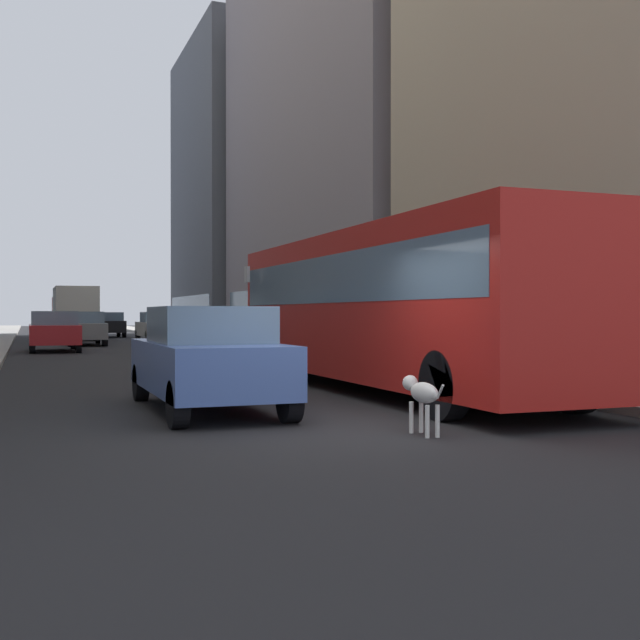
{
  "coord_description": "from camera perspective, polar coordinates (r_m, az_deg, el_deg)",
  "views": [
    {
      "loc": [
        -3.83,
        -9.48,
        1.51
      ],
      "look_at": [
        1.12,
        3.7,
        1.4
      ],
      "focal_mm": 43.91,
      "sensor_mm": 36.0,
      "label": 1
    }
  ],
  "objects": [
    {
      "name": "car_grey_wagon",
      "position": [
        39.47,
        -16.76,
        -0.57
      ],
      "size": [
        1.75,
        4.78,
        1.62
      ],
      "color": "slate",
      "rests_on": "ground"
    },
    {
      "name": "pedestrian_in_coat",
      "position": [
        19.82,
        8.2,
        -1.0
      ],
      "size": [
        0.34,
        0.34,
        1.69
      ],
      "color": "#1E1E2D",
      "rests_on": "sidewalk_right"
    },
    {
      "name": "transit_bus",
      "position": [
        15.33,
        5.03,
        1.45
      ],
      "size": [
        2.78,
        11.53,
        3.05
      ],
      "color": "red",
      "rests_on": "ground"
    },
    {
      "name": "car_white_van",
      "position": [
        43.25,
        -11.77,
        -0.47
      ],
      "size": [
        1.78,
        4.71,
        1.62
      ],
      "color": "silver",
      "rests_on": "ground"
    },
    {
      "name": "building_right_mid",
      "position": [
        40.81,
        3.0,
        15.97
      ],
      "size": [
        8.57,
        21.73,
        24.89
      ],
      "color": "slate",
      "rests_on": "ground"
    },
    {
      "name": "car_yellow_taxi",
      "position": [
        37.81,
        -10.49,
        -0.6
      ],
      "size": [
        1.93,
        3.99,
        1.62
      ],
      "color": "yellow",
      "rests_on": "ground"
    },
    {
      "name": "box_truck",
      "position": [
        48.31,
        -17.47,
        0.61
      ],
      "size": [
        2.3,
        7.5,
        3.05
      ],
      "color": "#A51919",
      "rests_on": "ground"
    },
    {
      "name": "sidewalk_right",
      "position": [
        45.51,
        -8.49,
        -1.37
      ],
      "size": [
        2.4,
        110.0,
        0.15
      ],
      "primitive_type": "cube",
      "color": "#ADA89E",
      "rests_on": "ground"
    },
    {
      "name": "car_black_suv",
      "position": [
        52.63,
        -15.1,
        -0.32
      ],
      "size": [
        1.73,
        4.02,
        1.62
      ],
      "color": "black",
      "rests_on": "ground"
    },
    {
      "name": "pedestrian_with_handbag",
      "position": [
        20.3,
        6.73,
        -0.96
      ],
      "size": [
        0.45,
        0.34,
        1.69
      ],
      "color": "#1E1E2D",
      "rests_on": "sidewalk_right"
    },
    {
      "name": "car_blue_hatchback",
      "position": [
        12.28,
        -8.21,
        -2.76
      ],
      "size": [
        1.77,
        4.4,
        1.62
      ],
      "color": "#4C6BB7",
      "rests_on": "ground"
    },
    {
      "name": "traffic_light_near",
      "position": [
        14.78,
        15.69,
        4.02
      ],
      "size": [
        0.24,
        0.41,
        3.4
      ],
      "color": "black",
      "rests_on": "sidewalk_right"
    },
    {
      "name": "car_red_coupe",
      "position": [
        33.22,
        -18.81,
        -0.76
      ],
      "size": [
        1.89,
        4.4,
        1.62
      ],
      "color": "red",
      "rests_on": "ground"
    },
    {
      "name": "building_right_far",
      "position": [
        58.04,
        -4.68,
        9.29
      ],
      "size": [
        9.94,
        14.86,
        20.89
      ],
      "color": "#4C515B",
      "rests_on": "ground"
    },
    {
      "name": "ground_plane",
      "position": [
        44.67,
        -15.66,
        -1.51
      ],
      "size": [
        120.0,
        120.0,
        0.0
      ],
      "primitive_type": "plane",
      "color": "#232326"
    },
    {
      "name": "dalmatian_dog",
      "position": [
        9.89,
        7.42,
        -5.34
      ],
      "size": [
        0.22,
        0.96,
        0.72
      ],
      "color": "white",
      "rests_on": "ground"
    }
  ]
}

